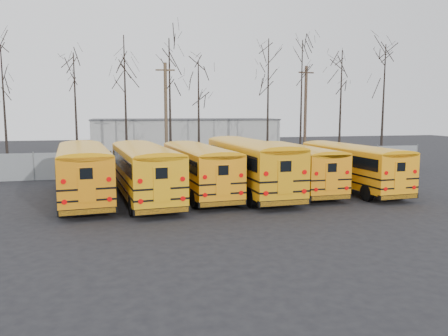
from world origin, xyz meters
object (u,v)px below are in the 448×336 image
object	(u,v)px
bus_d	(249,162)
bus_e	(296,164)
bus_c	(198,165)
bus_b	(144,167)
bus_a	(83,168)
utility_pole_right	(305,114)
utility_pole_left	(166,116)
bus_f	(351,163)

from	to	relation	value
bus_d	bus_e	world-z (taller)	bus_d
bus_c	bus_e	distance (m)	6.26
bus_b	bus_c	size ratio (longest dim) A/B	1.04
bus_d	bus_a	bearing A→B (deg)	176.44
bus_c	utility_pole_right	distance (m)	18.78
bus_c	utility_pole_left	bearing A→B (deg)	88.50
bus_f	utility_pole_right	xyz separation A→B (m)	(3.06, 14.03, 3.02)
utility_pole_right	bus_f	bearing A→B (deg)	-111.35
bus_d	utility_pole_left	world-z (taller)	utility_pole_left
bus_d	bus_f	bearing A→B (deg)	-5.54
bus_d	utility_pole_right	size ratio (longest dim) A/B	1.30
bus_b	bus_c	distance (m)	3.32
utility_pole_left	utility_pole_right	world-z (taller)	utility_pole_right
bus_b	utility_pole_right	distance (m)	21.61
bus_f	utility_pole_right	size ratio (longest dim) A/B	1.16
bus_a	bus_b	world-z (taller)	bus_a
bus_a	bus_e	xyz separation A→B (m)	(12.78, 0.23, -0.15)
bus_c	bus_f	bearing A→B (deg)	-8.27
utility_pole_left	utility_pole_right	distance (m)	13.58
bus_e	utility_pole_right	bearing A→B (deg)	62.63
bus_c	bus_d	world-z (taller)	bus_d
bus_a	bus_f	size ratio (longest dim) A/B	1.08
bus_a	bus_d	xyz separation A→B (m)	(9.63, -0.13, 0.09)
bus_d	utility_pole_left	size ratio (longest dim) A/B	1.34
bus_b	bus_e	bearing A→B (deg)	-0.65
bus_e	utility_pole_right	distance (m)	15.16
bus_b	utility_pole_left	xyz separation A→B (m)	(2.56, 12.25, 2.76)
bus_a	bus_e	distance (m)	12.78
utility_pole_left	bus_f	bearing A→B (deg)	-43.98
bus_d	utility_pole_left	bearing A→B (deg)	105.03
bus_f	utility_pole_right	world-z (taller)	utility_pole_right
bus_c	utility_pole_left	world-z (taller)	utility_pole_left
bus_d	bus_f	xyz separation A→B (m)	(6.60, -0.32, -0.22)
utility_pole_right	bus_e	bearing A→B (deg)	-125.05
bus_b	utility_pole_right	size ratio (longest dim) A/B	1.25
bus_a	bus_f	world-z (taller)	bus_a
bus_b	bus_e	world-z (taller)	bus_b
bus_c	bus_d	distance (m)	3.13
bus_a	bus_c	world-z (taller)	bus_a
bus_a	bus_c	distance (m)	6.52
bus_c	utility_pole_right	size ratio (longest dim) A/B	1.20
bus_b	bus_c	xyz separation A→B (m)	(3.22, 0.80, -0.07)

